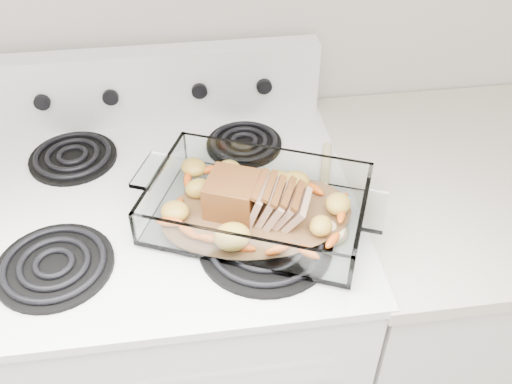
{
  "coord_description": "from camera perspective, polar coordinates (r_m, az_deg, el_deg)",
  "views": [
    {
      "loc": [
        0.07,
        0.77,
        1.7
      ],
      "look_at": [
        0.19,
        1.59,
        0.99
      ],
      "focal_mm": 40.0,
      "sensor_mm": 36.0,
      "label": 1
    }
  ],
  "objects": [
    {
      "name": "pork_roast",
      "position": [
        1.07,
        -0.85,
        -0.93
      ],
      "size": [
        0.19,
        0.09,
        0.08
      ],
      "rotation": [
        0.0,
        0.0,
        -0.32
      ],
      "color": "brown",
      "rests_on": "baking_dish"
    },
    {
      "name": "counter_right",
      "position": [
        1.63,
        16.9,
        -10.89
      ],
      "size": [
        0.58,
        0.68,
        0.93
      ],
      "color": "silver",
      "rests_on": "ground"
    },
    {
      "name": "baking_dish",
      "position": [
        1.09,
        0.14,
        -1.78
      ],
      "size": [
        0.4,
        0.26,
        0.08
      ],
      "rotation": [
        0.0,
        0.0,
        -0.41
      ],
      "color": "white",
      "rests_on": "electric_range"
    },
    {
      "name": "roast_vegetables",
      "position": [
        1.11,
        -0.27,
        -0.45
      ],
      "size": [
        0.32,
        0.17,
        0.04
      ],
      "rotation": [
        0.0,
        0.0,
        0.29
      ],
      "color": "#D3501D",
      "rests_on": "baking_dish"
    },
    {
      "name": "wooden_spoon",
      "position": [
        1.13,
        7.19,
        -1.52
      ],
      "size": [
        0.1,
        0.31,
        0.02
      ],
      "rotation": [
        0.0,
        0.0,
        -0.28
      ],
      "color": "beige",
      "rests_on": "electric_range"
    },
    {
      "name": "electric_range",
      "position": [
        1.51,
        -7.55,
        -13.63
      ],
      "size": [
        0.78,
        0.7,
        1.12
      ],
      "color": "white",
      "rests_on": "ground"
    }
  ]
}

